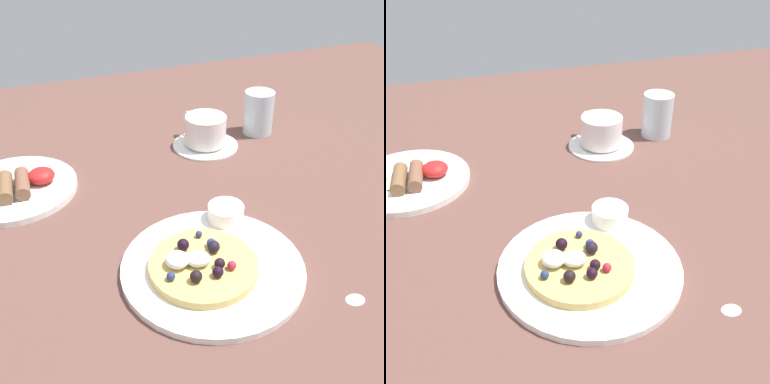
# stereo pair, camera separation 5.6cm
# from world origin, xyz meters

# --- Properties ---
(ground_plane) EXTENTS (2.06, 1.51, 0.03)m
(ground_plane) POSITION_xyz_m (0.00, 0.00, -0.01)
(ground_plane) COLOR brown
(pancake_plate) EXTENTS (0.27, 0.27, 0.01)m
(pancake_plate) POSITION_xyz_m (-0.00, -0.14, 0.01)
(pancake_plate) COLOR white
(pancake_plate) RESTS_ON ground_plane
(pancake_with_berries) EXTENTS (0.16, 0.16, 0.03)m
(pancake_with_berries) POSITION_xyz_m (-0.02, -0.14, 0.02)
(pancake_with_berries) COLOR #D5B563
(pancake_with_berries) RESTS_ON pancake_plate
(syrup_ramekin) EXTENTS (0.06, 0.06, 0.03)m
(syrup_ramekin) POSITION_xyz_m (0.07, -0.04, 0.02)
(syrup_ramekin) COLOR white
(syrup_ramekin) RESTS_ON pancake_plate
(breakfast_plate) EXTENTS (0.23, 0.23, 0.01)m
(breakfast_plate) POSITION_xyz_m (-0.25, 0.19, 0.01)
(breakfast_plate) COLOR white
(breakfast_plate) RESTS_ON ground_plane
(fried_breakfast) EXTENTS (0.16, 0.09, 0.03)m
(fried_breakfast) POSITION_xyz_m (-0.24, 0.18, 0.02)
(fried_breakfast) COLOR brown
(fried_breakfast) RESTS_ON breakfast_plate
(coffee_saucer) EXTENTS (0.14, 0.14, 0.01)m
(coffee_saucer) POSITION_xyz_m (0.15, 0.22, 0.00)
(coffee_saucer) COLOR white
(coffee_saucer) RESTS_ON ground_plane
(coffee_cup) EXTENTS (0.09, 0.12, 0.06)m
(coffee_cup) POSITION_xyz_m (0.15, 0.23, 0.04)
(coffee_cup) COLOR white
(coffee_cup) RESTS_ON coffee_saucer
(teaspoon) EXTENTS (0.17, 0.07, 0.01)m
(teaspoon) POSITION_xyz_m (0.19, -0.28, 0.00)
(teaspoon) COLOR silver
(teaspoon) RESTS_ON ground_plane
(water_glass) EXTENTS (0.07, 0.07, 0.10)m
(water_glass) POSITION_xyz_m (0.28, 0.24, 0.05)
(water_glass) COLOR silver
(water_glass) RESTS_ON ground_plane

